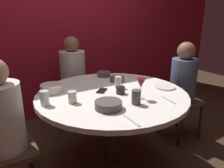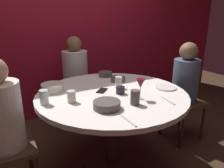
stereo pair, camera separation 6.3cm
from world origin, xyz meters
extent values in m
plane|color=#382619|center=(0.00, 0.00, 0.00)|extent=(8.00, 8.00, 0.00)
cube|color=maroon|center=(0.00, 1.41, 1.30)|extent=(6.00, 0.10, 2.60)
cylinder|color=silver|center=(0.00, 0.00, 0.72)|extent=(1.37, 1.37, 0.04)
cylinder|color=#332319|center=(0.00, 0.00, 0.35)|extent=(0.14, 0.14, 0.70)
cylinder|color=#2D2116|center=(0.00, 0.00, 0.01)|extent=(0.60, 0.60, 0.03)
cube|color=#3F2D1E|center=(-0.92, 0.00, 0.45)|extent=(0.40, 0.40, 0.04)
cylinder|color=beige|center=(-0.92, 0.00, 0.72)|extent=(0.30, 0.30, 0.51)
cylinder|color=#332319|center=(-0.75, 0.17, 0.21)|extent=(0.04, 0.04, 0.43)
cube|color=#3F2D1E|center=(0.00, 0.98, 0.45)|extent=(0.40, 0.40, 0.04)
cylinder|color=beige|center=(0.00, 0.98, 0.73)|extent=(0.32, 0.32, 0.52)
sphere|color=brown|center=(0.00, 0.98, 1.07)|extent=(0.19, 0.19, 0.19)
cylinder|color=#332319|center=(-0.17, 1.15, 0.21)|extent=(0.04, 0.04, 0.43)
cylinder|color=#332319|center=(-0.17, 0.81, 0.21)|extent=(0.04, 0.04, 0.43)
cylinder|color=#332319|center=(0.17, 1.15, 0.21)|extent=(0.04, 0.04, 0.43)
cylinder|color=#332319|center=(0.17, 0.81, 0.21)|extent=(0.04, 0.04, 0.43)
cube|color=#3F2D1E|center=(0.95, 0.00, 0.45)|extent=(0.40, 0.40, 0.04)
cylinder|color=#475670|center=(0.95, 0.00, 0.71)|extent=(0.29, 0.29, 0.49)
sphere|color=brown|center=(0.95, 0.00, 1.05)|extent=(0.20, 0.20, 0.20)
cylinder|color=#332319|center=(1.12, 0.17, 0.21)|extent=(0.04, 0.04, 0.43)
cylinder|color=#332319|center=(0.78, 0.17, 0.21)|extent=(0.04, 0.04, 0.43)
cylinder|color=#332319|center=(1.12, -0.17, 0.21)|extent=(0.04, 0.04, 0.43)
cylinder|color=#332319|center=(0.78, -0.17, 0.21)|extent=(0.04, 0.04, 0.43)
cylinder|color=black|center=(0.05, -0.07, 0.78)|extent=(0.08, 0.08, 0.07)
sphere|color=#F9D159|center=(0.05, -0.07, 0.82)|extent=(0.02, 0.02, 0.02)
cylinder|color=silver|center=(0.13, -0.25, 0.75)|extent=(0.06, 0.06, 0.01)
cylinder|color=silver|center=(0.13, -0.25, 0.80)|extent=(0.01, 0.01, 0.09)
cone|color=maroon|center=(0.13, -0.25, 0.88)|extent=(0.08, 0.08, 0.08)
cylinder|color=silver|center=(0.51, -0.15, 0.75)|extent=(0.20, 0.20, 0.01)
cube|color=black|center=(-0.06, 0.08, 0.75)|extent=(0.15, 0.15, 0.01)
cylinder|color=beige|center=(-0.46, 0.30, 0.78)|extent=(0.21, 0.21, 0.07)
cylinder|color=#4C4742|center=(-0.21, -0.29, 0.77)|extent=(0.21, 0.21, 0.06)
cylinder|color=#4C4742|center=(0.22, 0.27, 0.77)|extent=(0.15, 0.15, 0.05)
cylinder|color=#4C4742|center=(0.20, 0.51, 0.77)|extent=(0.15, 0.15, 0.05)
cylinder|color=#4C4742|center=(0.02, -0.33, 0.80)|extent=(0.07, 0.07, 0.12)
cylinder|color=beige|center=(0.12, 0.08, 0.80)|extent=(0.07, 0.07, 0.11)
cylinder|color=silver|center=(-0.60, 0.02, 0.80)|extent=(0.07, 0.07, 0.12)
cylinder|color=beige|center=(-0.40, -0.04, 0.79)|extent=(0.07, 0.07, 0.10)
cube|color=#B7B7BC|center=(0.30, -0.41, 0.75)|extent=(0.04, 0.18, 0.01)
cube|color=#B7B7BC|center=(-0.18, -0.54, 0.75)|extent=(0.02, 0.18, 0.01)
camera|label=1|loc=(-0.95, -1.58, 1.42)|focal=34.35mm
camera|label=2|loc=(-0.90, -1.61, 1.42)|focal=34.35mm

